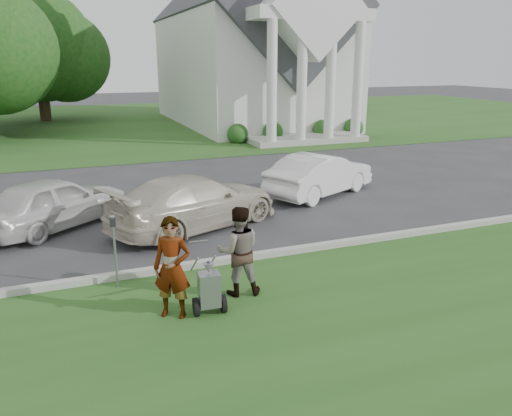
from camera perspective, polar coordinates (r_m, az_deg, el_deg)
ground at (r=10.27m, az=-2.24°, el=-7.45°), size 120.00×120.00×0.00m
grass_strip at (r=7.82m, az=5.25°, el=-15.78°), size 80.00×7.00×0.01m
church_lawn at (r=36.25m, az=-16.52°, el=9.32°), size 80.00×30.00×0.01m
curb at (r=10.72m, az=-3.21°, el=-5.96°), size 80.00×0.18×0.15m
church at (r=34.22m, az=-0.67°, el=19.55°), size 9.19×19.00×24.10m
tree_back at (r=38.89m, az=-23.66°, el=16.09°), size 9.61×7.60×8.89m
striping_cart at (r=8.59m, az=-5.38°, el=-9.35°), size 0.57×1.12×1.01m
person_left at (r=8.41m, az=-9.56°, el=-6.85°), size 0.76×0.68×1.74m
person_right at (r=9.09m, az=-2.02°, el=-5.01°), size 0.93×0.79×1.68m
parking_meter_near at (r=9.67m, az=-15.88°, el=-3.90°), size 0.10×0.09×1.43m
car_b at (r=13.79m, az=-22.03°, el=0.62°), size 4.11×3.66×1.35m
car_c at (r=12.90m, az=-7.03°, el=0.72°), size 5.07×3.58×1.36m
car_d at (r=16.06m, az=7.32°, el=3.83°), size 4.28×3.05×1.34m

